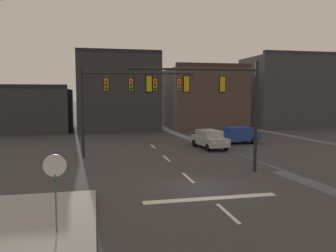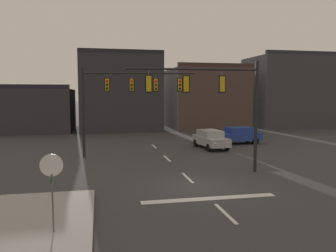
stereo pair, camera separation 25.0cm
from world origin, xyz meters
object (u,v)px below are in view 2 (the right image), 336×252
object	(u,v)px
signal_mast_near_side	(216,95)
signal_mast_far_side	(122,92)
car_lot_middle	(238,135)
car_lot_nearside	(211,139)
stop_sign	(52,174)

from	to	relation	value
signal_mast_near_side	signal_mast_far_side	xyz separation A→B (m)	(-5.10, 6.50, 0.16)
signal_mast_near_side	car_lot_middle	bearing A→B (deg)	60.62
car_lot_middle	car_lot_nearside	bearing A→B (deg)	-148.37
signal_mast_far_side	car_lot_middle	world-z (taller)	signal_mast_far_side
stop_sign	car_lot_middle	size ratio (longest dim) A/B	0.62
signal_mast_near_side	car_lot_middle	distance (m)	13.51
signal_mast_far_side	car_lot_middle	distance (m)	13.05
signal_mast_near_side	car_lot_nearside	bearing A→B (deg)	72.89
stop_sign	car_lot_nearside	size ratio (longest dim) A/B	0.62
signal_mast_far_side	car_lot_nearside	bearing A→B (deg)	18.11
signal_mast_near_side	signal_mast_far_side	size ratio (longest dim) A/B	0.95
car_lot_middle	signal_mast_near_side	bearing A→B (deg)	-119.38
stop_sign	car_lot_nearside	xyz separation A→B (m)	(11.26, 16.82, -1.29)
signal_mast_far_side	stop_sign	xyz separation A→B (m)	(-3.36, -14.24, -2.79)
signal_mast_near_side	signal_mast_far_side	bearing A→B (deg)	128.10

